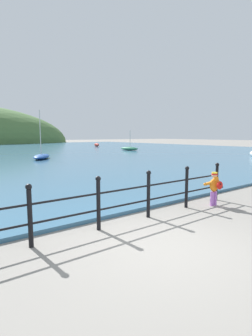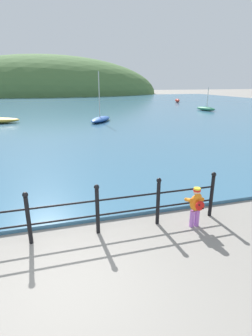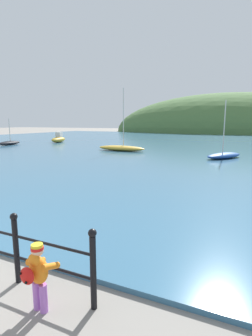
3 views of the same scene
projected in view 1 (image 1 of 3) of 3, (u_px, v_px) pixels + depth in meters
ground_plane at (165, 246)px, 4.95m from camera, size 200.00×200.00×0.00m
iron_railing at (98, 201)px, 5.72m from camera, size 9.00×0.12×1.21m
child_in_coat at (215, 186)px, 7.71m from camera, size 0.40×0.54×1.00m
boat_blue_hull at (129, 148)px, 34.08m from camera, size 1.43×2.84×2.63m
boat_twin_mast at (42, 156)px, 21.84m from camera, size 2.67×3.39×4.03m
boat_nearest_quay at (97, 145)px, 45.48m from camera, size 1.10×2.19×0.57m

